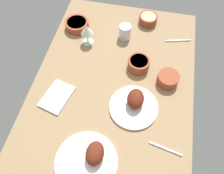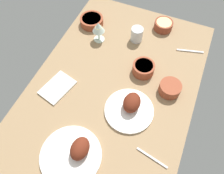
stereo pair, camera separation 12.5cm
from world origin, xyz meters
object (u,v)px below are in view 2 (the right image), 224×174
(bowl_potatoes, at_px, (163,25))
(wine_glass, at_px, (98,28))
(bowl_onions, at_px, (170,88))
(bowl_pasta, at_px, (143,68))
(plate_center_main, at_px, (74,153))
(water_tumbler, at_px, (137,35))
(plate_far_side, at_px, (130,107))
(bowl_cream, at_px, (92,21))
(fork_loose, at_px, (190,51))
(spoon_loose, at_px, (152,158))
(folded_napkin, at_px, (57,87))

(bowl_potatoes, height_order, wine_glass, wine_glass)
(bowl_potatoes, distance_m, bowl_onions, 0.49)
(bowl_potatoes, xyz_separation_m, bowl_pasta, (0.39, -0.01, 0.00))
(plate_center_main, relative_size, bowl_onions, 2.45)
(water_tumbler, bearing_deg, bowl_potatoes, 142.15)
(bowl_potatoes, bearing_deg, plate_far_side, 0.68)
(bowl_cream, xyz_separation_m, wine_glass, (0.11, 0.10, 0.07))
(water_tumbler, distance_m, fork_loose, 0.34)
(plate_far_side, xyz_separation_m, spoon_loose, (0.20, 0.18, -0.03))
(bowl_cream, bearing_deg, plate_far_side, 42.62)
(water_tumbler, bearing_deg, bowl_pasta, 28.00)
(bowl_cream, xyz_separation_m, water_tumbler, (0.02, 0.33, 0.02))
(bowl_potatoes, relative_size, bowl_pasta, 0.95)
(wine_glass, height_order, spoon_loose, wine_glass)
(fork_loose, bearing_deg, folded_napkin, 26.64)
(fork_loose, bearing_deg, bowl_potatoes, -45.58)
(bowl_onions, bearing_deg, folded_napkin, -68.93)
(wine_glass, bearing_deg, fork_loose, 102.71)
(fork_loose, bearing_deg, wine_glass, -2.06)
(plate_far_side, xyz_separation_m, folded_napkin, (0.03, -0.42, -0.02))
(plate_far_side, relative_size, bowl_onions, 2.16)
(plate_center_main, distance_m, bowl_onions, 0.61)
(bowl_onions, xyz_separation_m, water_tumbler, (-0.29, -0.29, 0.01))
(plate_far_side, bearing_deg, fork_loose, 158.44)
(bowl_potatoes, relative_size, water_tumbler, 1.28)
(bowl_pasta, bearing_deg, plate_far_side, 3.56)
(plate_far_side, bearing_deg, spoon_loose, 43.04)
(bowl_cream, height_order, bowl_potatoes, bowl_potatoes)
(plate_far_side, distance_m, bowl_potatoes, 0.65)
(wine_glass, bearing_deg, plate_far_side, 42.38)
(water_tumbler, bearing_deg, wine_glass, -67.92)
(bowl_onions, xyz_separation_m, wine_glass, (-0.20, -0.52, 0.07))
(water_tumbler, bearing_deg, spoon_loose, 25.14)
(plate_center_main, relative_size, fork_loose, 1.77)
(bowl_cream, bearing_deg, spoon_loose, 42.74)
(plate_center_main, relative_size, bowl_cream, 1.91)
(bowl_potatoes, xyz_separation_m, water_tumbler, (0.16, -0.13, 0.02))
(plate_center_main, distance_m, fork_loose, 0.92)
(bowl_onions, distance_m, fork_loose, 0.33)
(water_tumbler, bearing_deg, plate_center_main, -1.90)
(plate_center_main, height_order, water_tumbler, water_tumbler)
(bowl_pasta, bearing_deg, fork_loose, 139.53)
(plate_center_main, distance_m, bowl_potatoes, 0.98)
(bowl_potatoes, bearing_deg, bowl_onions, 20.24)
(bowl_pasta, bearing_deg, bowl_potatoes, 178.75)
(fork_loose, relative_size, spoon_loose, 1.01)
(plate_center_main, xyz_separation_m, fork_loose, (-0.84, 0.37, -0.02))
(plate_center_main, relative_size, bowl_pasta, 2.32)
(bowl_cream, xyz_separation_m, spoon_loose, (0.70, 0.65, -0.02))
(bowl_cream, xyz_separation_m, folded_napkin, (0.54, 0.04, -0.02))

